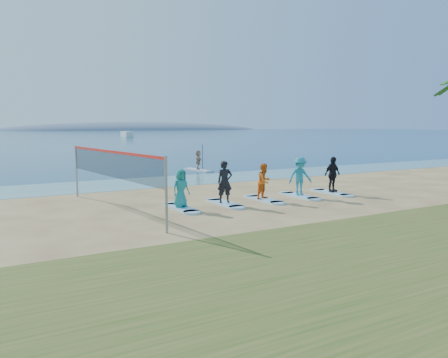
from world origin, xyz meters
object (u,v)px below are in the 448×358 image
surfboard_0 (181,208)px  student_0 (181,188)px  paddleboarder (198,160)px  surfboard_3 (300,196)px  paddleboard (198,170)px  boat_offshore_b (127,137)px  volleyball_net (112,164)px  student_3 (300,176)px  student_4 (332,174)px  surfboard_4 (332,193)px  surfboard_2 (264,200)px  student_1 (225,182)px  surfboard_1 (225,203)px  student_2 (264,181)px

surfboard_0 → student_0: 0.84m
paddleboarder → surfboard_3: 13.45m
paddleboard → boat_offshore_b: size_ratio=0.47×
volleyball_net → paddleboarder: volleyball_net is taller
volleyball_net → student_0: size_ratio=5.68×
student_3 → student_4: (2.10, 0.00, -0.03)m
boat_offshore_b → student_3: (-24.96, -109.91, 1.02)m
boat_offshore_b → surfboard_4: 112.26m
surfboard_0 → surfboard_2: 4.20m
student_3 → surfboard_4: bearing=12.4°
student_0 → surfboard_2: (4.20, 0.00, -0.84)m
surfboard_2 → surfboard_0: bearing=180.0°
paddleboard → boat_offshore_b: boat_offshore_b is taller
paddleboard → surfboard_4: size_ratio=1.36×
student_1 → surfboard_4: student_1 is taller
student_0 → surfboard_1: student_0 is taller
volleyball_net → surfboard_2: bearing=-8.0°
surfboard_4 → boat_offshore_b: bearing=78.2°
student_2 → surfboard_3: size_ratio=0.74×
paddleboard → student_4: student_4 is taller
surfboard_0 → surfboard_4: size_ratio=1.00×
surfboard_1 → student_2: (2.10, 0.00, 0.86)m
surfboard_0 → student_3: (6.30, 0.00, 0.97)m
student_2 → surfboard_4: student_2 is taller
surfboard_1 → student_4: bearing=0.0°
student_0 → surfboard_0: bearing=0.0°
student_3 → student_4: size_ratio=1.03×
paddleboard → surfboard_1: 14.38m
surfboard_4 → student_2: bearing=180.0°
paddleboarder → student_4: student_4 is taller
boat_offshore_b → surfboard_1: (-29.16, -109.91, 0.04)m
volleyball_net → student_1: 4.87m
surfboard_0 → boat_offshore_b: bearing=74.1°
student_2 → volleyball_net: bearing=152.7°
boat_offshore_b → paddleboard: bearing=-102.5°
paddleboard → surfboard_3: paddleboard is taller
paddleboard → boat_offshore_b: 99.44m
surfboard_1 → student_2: student_2 is taller
student_4 → surfboard_3: bearing=174.2°
student_0 → student_2: bearing=-12.1°
volleyball_net → surfboard_0: (2.59, -0.95, -1.86)m
student_0 → surfboard_3: size_ratio=0.72×
student_0 → student_4: student_4 is taller
surfboard_0 → student_3: 6.37m
student_1 → surfboard_2: size_ratio=0.83×
boat_offshore_b → student_2: bearing=-102.4°
boat_offshore_b → student_2: student_2 is taller
boat_offshore_b → surfboard_3: boat_offshore_b is taller
student_1 → surfboard_3: 4.31m
student_2 → surfboard_0: bearing=160.7°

